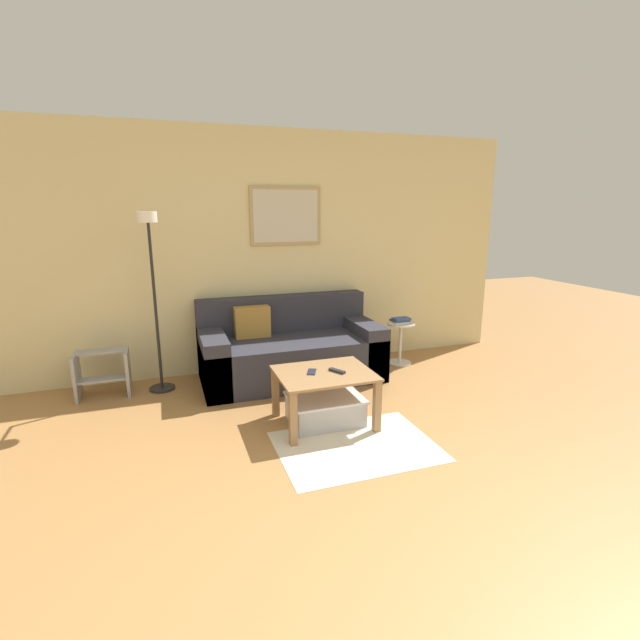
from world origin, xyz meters
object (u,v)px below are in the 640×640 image
at_px(floor_lamp, 153,285).
at_px(couch, 290,351).
at_px(step_stool, 103,372).
at_px(side_table, 400,339).
at_px(remote_control, 337,371).
at_px(coffee_table, 324,383).
at_px(book_stack, 401,320).
at_px(storage_bin, 325,409).
at_px(cell_phone, 312,372).

bearing_deg(floor_lamp, couch, 2.94).
bearing_deg(couch, step_stool, 176.10).
relative_size(side_table, remote_control, 3.21).
xyz_separation_m(coffee_table, side_table, (1.33, 1.15, -0.07)).
distance_m(side_table, remote_control, 1.72).
bearing_deg(floor_lamp, book_stack, 2.21).
bearing_deg(storage_bin, cell_phone, 174.50).
relative_size(floor_lamp, cell_phone, 12.26).
height_order(book_stack, step_stool, book_stack).
height_order(floor_lamp, book_stack, floor_lamp).
height_order(couch, floor_lamp, floor_lamp).
bearing_deg(cell_phone, coffee_table, 6.12).
bearing_deg(step_stool, coffee_table, -34.97).
relative_size(couch, remote_control, 12.20).
height_order(side_table, step_stool, side_table).
distance_m(couch, side_table, 1.31).
relative_size(storage_bin, side_table, 1.25).
distance_m(floor_lamp, side_table, 2.71).
xyz_separation_m(coffee_table, cell_phone, (-0.10, 0.03, 0.09)).
relative_size(floor_lamp, book_stack, 7.72).
distance_m(storage_bin, floor_lamp, 1.90).
relative_size(side_table, book_stack, 2.16).
bearing_deg(step_stool, cell_phone, -35.83).
height_order(storage_bin, cell_phone, cell_phone).
distance_m(coffee_table, cell_phone, 0.14).
bearing_deg(book_stack, remote_control, -135.98).
xyz_separation_m(storage_bin, side_table, (1.32, 1.13, 0.17)).
relative_size(coffee_table, side_table, 1.60).
xyz_separation_m(side_table, book_stack, (-0.00, 0.01, 0.22)).
bearing_deg(floor_lamp, coffee_table, -39.94).
distance_m(couch, cell_phone, 1.11).
bearing_deg(floor_lamp, remote_control, -38.67).
height_order(coffee_table, floor_lamp, floor_lamp).
bearing_deg(remote_control, step_stool, 116.15).
relative_size(storage_bin, cell_phone, 4.29).
height_order(floor_lamp, step_stool, floor_lamp).
distance_m(coffee_table, step_stool, 2.18).
relative_size(coffee_table, step_stool, 1.61).
xyz_separation_m(storage_bin, cell_phone, (-0.11, 0.01, 0.34)).
bearing_deg(couch, floor_lamp, -177.06).
bearing_deg(coffee_table, floor_lamp, 140.06).
xyz_separation_m(couch, side_table, (1.31, 0.02, -0.01)).
distance_m(book_stack, cell_phone, 1.82).
xyz_separation_m(floor_lamp, book_stack, (2.60, 0.10, -0.56)).
bearing_deg(coffee_table, side_table, 40.81).
bearing_deg(book_stack, step_stool, 178.37).
xyz_separation_m(couch, coffee_table, (-0.02, -1.13, 0.06)).
distance_m(side_table, book_stack, 0.22).
distance_m(remote_control, cell_phone, 0.21).
xyz_separation_m(cell_phone, step_stool, (-1.69, 1.22, -0.22)).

